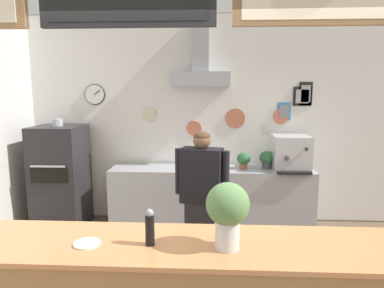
# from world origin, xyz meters

# --- Properties ---
(back_wall_assembly) EXTENTS (5.70, 3.05, 3.09)m
(back_wall_assembly) POSITION_xyz_m (-0.01, 2.44, 1.65)
(back_wall_assembly) COLOR gray
(back_wall_assembly) RESTS_ON ground_plane
(back_prep_counter) EXTENTS (2.88, 0.57, 0.89)m
(back_prep_counter) POSITION_xyz_m (-0.07, 2.24, 0.44)
(back_prep_counter) COLOR #A3A5AD
(back_prep_counter) RESTS_ON ground_plane
(pizza_oven) EXTENTS (0.66, 0.74, 1.59)m
(pizza_oven) POSITION_xyz_m (-2.23, 2.14, 0.75)
(pizza_oven) COLOR #232326
(pizza_oven) RESTS_ON ground_plane
(shop_worker) EXTENTS (0.57, 0.32, 1.58)m
(shop_worker) POSITION_xyz_m (-0.17, 0.94, 0.84)
(shop_worker) COLOR #232328
(shop_worker) RESTS_ON ground_plane
(espresso_machine) EXTENTS (0.50, 0.54, 0.48)m
(espresso_machine) POSITION_xyz_m (1.04, 2.22, 1.12)
(espresso_machine) COLOR silver
(espresso_machine) RESTS_ON back_prep_counter
(potted_thyme) EXTENTS (0.19, 0.19, 0.23)m
(potted_thyme) POSITION_xyz_m (0.39, 2.24, 1.02)
(potted_thyme) COLOR #9E563D
(potted_thyme) RESTS_ON back_prep_counter
(potted_sage) EXTENTS (0.21, 0.21, 0.25)m
(potted_sage) POSITION_xyz_m (0.72, 2.27, 1.03)
(potted_sage) COLOR #4C4C51
(potted_sage) RESTS_ON back_prep_counter
(condiment_plate) EXTENTS (0.16, 0.16, 0.01)m
(condiment_plate) POSITION_xyz_m (-0.84, -0.60, 1.06)
(condiment_plate) COLOR white
(condiment_plate) RESTS_ON service_counter
(basil_vase) EXTENTS (0.26, 0.26, 0.41)m
(basil_vase) POSITION_xyz_m (0.02, -0.61, 1.29)
(basil_vase) COLOR silver
(basil_vase) RESTS_ON service_counter
(pepper_grinder) EXTENTS (0.06, 0.06, 0.23)m
(pepper_grinder) POSITION_xyz_m (-0.45, -0.59, 1.17)
(pepper_grinder) COLOR black
(pepper_grinder) RESTS_ON service_counter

